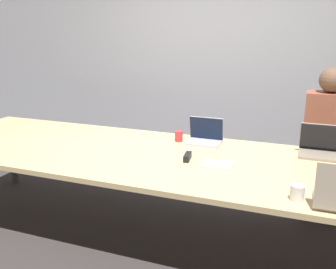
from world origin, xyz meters
The scene contains 10 objects.
ground_plane centered at (0.00, 0.00, 0.00)m, with size 24.00×24.00×0.00m, color #383333.
curtain_wall centered at (0.00, 1.92, 1.40)m, with size 12.00×0.06×2.80m.
conference_table centered at (0.00, 0.00, 0.68)m, with size 4.45×1.31×0.73m.
cup_near_right centered at (1.04, -0.49, 0.78)m, with size 0.08×0.08×0.10m.
laptop_far_center centered at (0.21, 0.46, 0.80)m, with size 0.31×0.22×0.23m.
cup_far_center centered at (-0.02, 0.42, 0.78)m, with size 0.07×0.07×0.10m.
laptop_far_right centered at (1.18, 0.46, 0.80)m, with size 0.34×0.27×0.26m.
person_far_right centered at (1.23, 0.88, 0.68)m, with size 0.40×0.24×1.40m.
stapler centered at (0.20, -0.03, 0.75)m, with size 0.06×0.15×0.05m.
notebook centered at (0.46, -0.09, 0.74)m, with size 0.24×0.17×0.02m.
Camera 1 is at (1.04, -2.69, 1.73)m, focal length 40.00 mm.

